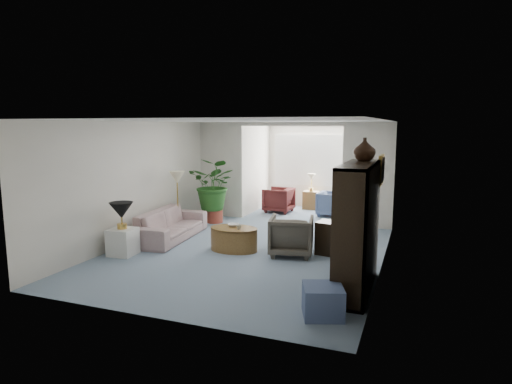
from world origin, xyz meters
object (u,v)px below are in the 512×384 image
at_px(ottoman, 323,301).
at_px(plant_pot, 215,216).
at_px(floor_lamp, 177,177).
at_px(side_table_dark, 331,238).
at_px(sunroom_chair_maroon, 279,200).
at_px(coffee_table, 234,239).
at_px(sunroom_chair_blue, 332,204).
at_px(wingback_chair, 291,236).
at_px(end_table, 123,242).
at_px(sofa, 170,224).
at_px(entertainment_cabinet, 357,228).
at_px(coffee_bowl, 234,225).
at_px(sunroom_table, 311,200).
at_px(coffee_cup, 239,227).
at_px(framed_picture, 382,170).
at_px(table_lamp, 121,210).
at_px(cabinet_urn, 364,149).

relative_size(ottoman, plant_pot, 1.24).
height_order(floor_lamp, plant_pot, floor_lamp).
xyz_separation_m(side_table_dark, ottoman, (0.42, -2.74, -0.11)).
height_order(ottoman, sunroom_chair_maroon, sunroom_chair_maroon).
relative_size(coffee_table, ottoman, 1.91).
relative_size(coffee_table, sunroom_chair_blue, 1.33).
height_order(wingback_chair, sunroom_chair_blue, wingback_chair).
bearing_deg(ottoman, end_table, 162.29).
distance_m(sofa, entertainment_cabinet, 4.49).
bearing_deg(ottoman, sunroom_chair_blue, 99.93).
relative_size(end_table, coffee_bowl, 2.30).
distance_m(sofa, sunroom_table, 4.81).
relative_size(floor_lamp, coffee_bowl, 1.64).
bearing_deg(coffee_cup, framed_picture, -2.93).
bearing_deg(framed_picture, wingback_chair, 167.90).
height_order(ottoman, sunroom_chair_blue, sunroom_chair_blue).
bearing_deg(wingback_chair, entertainment_cabinet, 124.16).
bearing_deg(end_table, plant_pot, 82.91).
height_order(side_table_dark, sunroom_table, side_table_dark).
bearing_deg(end_table, coffee_table, 29.14).
bearing_deg(sofa, entertainment_cabinet, -115.87).
xyz_separation_m(end_table, sunroom_chair_blue, (2.98, 4.96, 0.07)).
xyz_separation_m(sofa, sunroom_chair_blue, (2.78, 3.61, 0.02)).
height_order(table_lamp, ottoman, table_lamp).
bearing_deg(sunroom_chair_blue, coffee_cup, 169.25).
relative_size(floor_lamp, coffee_table, 0.38).
bearing_deg(sunroom_chair_blue, framed_picture, -155.94).
relative_size(floor_lamp, plant_pot, 0.90).
bearing_deg(framed_picture, sunroom_chair_maroon, 126.54).
bearing_deg(sofa, sunroom_table, -29.73).
xyz_separation_m(floor_lamp, coffee_bowl, (1.77, -0.87, -0.77)).
xyz_separation_m(entertainment_cabinet, cabinet_urn, (0.00, 0.50, 1.12)).
relative_size(coffee_table, cabinet_urn, 2.71).
height_order(wingback_chair, sunroom_table, wingback_chair).
xyz_separation_m(framed_picture, sunroom_chair_maroon, (-3.09, 4.17, -1.35)).
bearing_deg(coffee_bowl, sunroom_chair_blue, 72.62).
bearing_deg(entertainment_cabinet, coffee_cup, 153.67).
height_order(sofa, ottoman, sofa).
bearing_deg(side_table_dark, cabinet_urn, -59.87).
bearing_deg(floor_lamp, plant_pot, 71.39).
bearing_deg(coffee_bowl, sunroom_chair_maroon, 94.44).
relative_size(wingback_chair, plant_pot, 2.03).
relative_size(entertainment_cabinet, sunroom_chair_blue, 2.63).
height_order(table_lamp, wingback_chair, table_lamp).
relative_size(wingback_chair, ottoman, 1.63).
relative_size(sofa, sunroom_table, 4.04).
height_order(entertainment_cabinet, sunroom_table, entertainment_cabinet).
bearing_deg(sunroom_chair_blue, side_table_dark, -165.99).
xyz_separation_m(end_table, cabinet_urn, (4.34, 0.25, 1.80)).
distance_m(coffee_bowl, cabinet_urn, 3.13).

